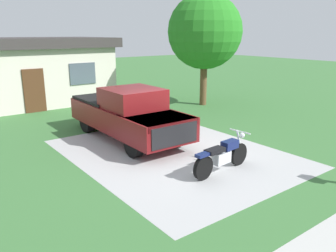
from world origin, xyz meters
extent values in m
plane|color=#3B6F38|center=(0.00, 0.00, 0.00)|extent=(80.00, 80.00, 0.00)
cube|color=#ADADAD|center=(0.00, 0.00, 0.00)|extent=(5.89, 7.57, 0.01)
cylinder|color=black|center=(0.90, -1.92, 0.33)|extent=(0.67, 0.18, 0.66)
cylinder|color=black|center=(-0.65, -2.07, 0.33)|extent=(0.67, 0.18, 0.66)
cube|color=silver|center=(0.10, -2.00, 0.42)|extent=(0.58, 0.31, 0.32)
cube|color=#141E51|center=(0.45, -1.96, 0.72)|extent=(0.54, 0.31, 0.24)
cube|color=black|center=(-0.20, -2.03, 0.70)|extent=(0.62, 0.34, 0.12)
cube|color=#141E51|center=(-0.65, -2.07, 0.70)|extent=(0.50, 0.25, 0.08)
cylinder|color=silver|center=(0.90, -1.92, 0.70)|extent=(0.33, 0.09, 0.77)
cylinder|color=silver|center=(0.90, -1.92, 1.02)|extent=(0.11, 0.70, 0.04)
sphere|color=silver|center=(1.02, -1.91, 0.88)|extent=(0.16, 0.16, 0.16)
cylinder|color=black|center=(0.45, 0.48, 0.42)|extent=(0.30, 0.84, 0.84)
cylinder|color=black|center=(-1.19, 0.49, 0.42)|extent=(0.30, 0.84, 0.84)
cylinder|color=black|center=(0.47, 3.98, 0.42)|extent=(0.30, 0.84, 0.84)
cylinder|color=black|center=(-1.17, 3.99, 0.42)|extent=(0.30, 0.84, 0.84)
cube|color=maroon|center=(-0.36, 2.28, 0.80)|extent=(2.03, 5.61, 0.80)
cube|color=maroon|center=(-0.37, 0.43, 1.10)|extent=(1.91, 1.91, 0.20)
cube|color=maroon|center=(-0.36, 1.88, 1.55)|extent=(1.81, 1.91, 0.70)
cube|color=#3F4C56|center=(-0.37, 1.08, 1.45)|extent=(1.70, 0.17, 0.60)
cube|color=black|center=(-0.35, 3.83, 1.05)|extent=(1.91, 2.41, 0.50)
cube|color=black|center=(-0.38, -0.50, 0.80)|extent=(1.70, 0.11, 0.64)
cylinder|color=brown|center=(6.01, 5.12, 1.24)|extent=(0.36, 0.36, 2.48)
sphere|color=#267D21|center=(6.01, 5.12, 3.82)|extent=(3.83, 3.83, 3.83)
cube|color=beige|center=(-1.73, 11.26, 1.50)|extent=(9.00, 5.00, 3.00)
cube|color=#383333|center=(-1.73, 11.26, 3.25)|extent=(9.60, 5.60, 0.50)
cube|color=#4C2D19|center=(-1.73, 8.73, 1.05)|extent=(1.00, 0.08, 2.10)
cube|color=#4C5966|center=(0.79, 8.73, 1.70)|extent=(1.40, 0.06, 1.10)
camera|label=1|loc=(-6.41, -8.14, 3.75)|focal=36.39mm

